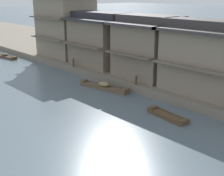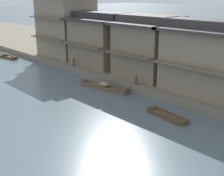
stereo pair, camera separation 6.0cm
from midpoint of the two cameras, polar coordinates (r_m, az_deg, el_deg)
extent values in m
cube|color=slate|center=(43.30, -1.03, 6.46)|extent=(18.00, 110.00, 0.72)
cube|color=brown|center=(28.66, -1.46, 0.03)|extent=(1.85, 5.40, 0.30)
cube|color=brown|center=(30.13, -5.23, 1.42)|extent=(0.87, 0.50, 0.27)
cube|color=brown|center=(27.16, 2.71, -0.37)|extent=(0.87, 0.50, 0.27)
cube|color=brown|center=(28.29, -1.98, 0.19)|extent=(0.95, 4.76, 0.08)
cube|color=brown|center=(28.92, -0.95, 0.59)|extent=(0.95, 4.76, 0.08)
ellipsoid|color=olive|center=(28.55, -1.46, 0.75)|extent=(1.01, 1.28, 0.45)
cube|color=brown|center=(45.74, -19.88, 5.71)|extent=(1.60, 5.23, 0.24)
cube|color=brown|center=(43.67, -18.22, 5.65)|extent=(0.83, 0.47, 0.21)
cube|color=brown|center=(45.51, -20.33, 5.81)|extent=(0.74, 4.62, 0.08)
cube|color=brown|center=(45.91, -19.48, 6.00)|extent=(0.74, 4.62, 0.08)
ellipsoid|color=brown|center=(45.68, -19.93, 6.12)|extent=(0.94, 1.21, 0.43)
cube|color=brown|center=(22.64, 10.70, -5.40)|extent=(1.33, 3.50, 0.20)
cube|color=brown|center=(23.56, 7.95, -3.81)|extent=(0.90, 0.45, 0.18)
cube|color=brown|center=(21.65, 13.76, -6.18)|extent=(0.90, 0.45, 0.18)
cube|color=brown|center=(22.29, 9.94, -5.35)|extent=(0.40, 2.91, 0.08)
cube|color=brown|center=(22.90, 11.48, -4.80)|extent=(0.40, 2.91, 0.08)
cube|color=gray|center=(26.10, 17.66, 4.62)|extent=(4.00, 7.00, 5.20)
cube|color=#6E6151|center=(24.12, 14.85, 3.83)|extent=(0.70, 7.00, 0.16)
cube|color=#3D3838|center=(25.65, 18.23, 10.54)|extent=(4.90, 7.90, 0.24)
cube|color=#3D3838|center=(25.60, 18.34, 11.58)|extent=(2.40, 7.90, 0.70)
cube|color=#7F705B|center=(30.45, 7.20, 7.13)|extent=(5.42, 5.67, 5.20)
cube|color=brown|center=(28.21, 3.16, 6.39)|extent=(0.70, 5.67, 0.16)
cube|color=#3D3838|center=(30.07, 7.41, 12.22)|extent=(6.32, 6.57, 0.24)
cube|color=#3D3838|center=(30.02, 7.44, 13.12)|extent=(3.25, 6.57, 0.70)
cube|color=#7F705B|center=(35.28, -2.15, 8.72)|extent=(4.93, 6.49, 5.20)
cube|color=brown|center=(33.54, -5.83, 8.16)|extent=(0.70, 6.49, 0.16)
cube|color=#2D2D33|center=(34.95, -2.21, 13.13)|extent=(5.83, 7.39, 0.24)
cube|color=#2D2D33|center=(34.92, -2.22, 13.90)|extent=(2.96, 7.39, 0.70)
cube|color=gray|center=(40.95, -8.84, 11.64)|extent=(5.25, 7.06, 7.80)
cube|color=#6E6151|center=(39.53, -12.34, 9.32)|extent=(0.70, 7.06, 0.16)
cube|color=#6E6151|center=(39.24, -12.60, 13.07)|extent=(0.70, 7.06, 0.16)
cylinder|color=#473828|center=(27.66, 4.75, 1.49)|extent=(0.20, 0.20, 0.87)
cylinder|color=#473828|center=(34.83, -7.34, 4.90)|extent=(0.20, 0.20, 0.94)
camera|label=1|loc=(0.03, -89.93, 0.02)|focal=47.47mm
camera|label=2|loc=(0.03, 90.07, -0.02)|focal=47.47mm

